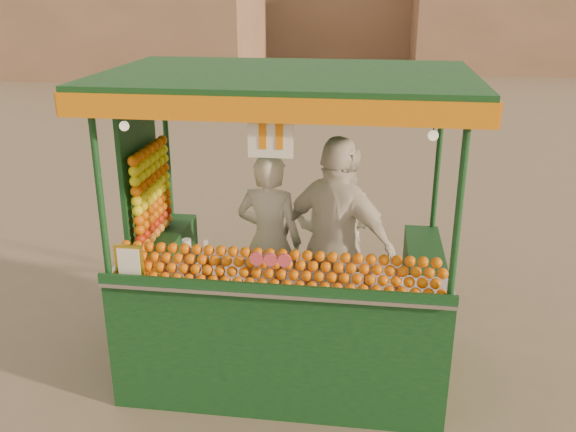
# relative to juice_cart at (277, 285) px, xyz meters

# --- Properties ---
(ground) EXTENTS (90.00, 90.00, 0.00)m
(ground) POSITION_rel_juice_cart_xyz_m (-0.09, 0.29, -0.92)
(ground) COLOR #6E5D4E
(ground) RESTS_ON ground
(building_right) EXTENTS (9.00, 6.00, 5.00)m
(building_right) POSITION_rel_juice_cart_xyz_m (6.91, 24.29, 1.58)
(building_right) COLOR #976F55
(building_right) RESTS_ON ground
(juice_cart) EXTENTS (3.11, 2.01, 2.82)m
(juice_cart) POSITION_rel_juice_cart_xyz_m (0.00, 0.00, 0.00)
(juice_cart) COLOR #0E3419
(juice_cart) RESTS_ON ground
(vendor_left) EXTENTS (0.69, 0.50, 1.74)m
(vendor_left) POSITION_rel_juice_cart_xyz_m (-0.13, 0.37, 0.27)
(vendor_left) COLOR white
(vendor_left) RESTS_ON ground
(vendor_middle) EXTENTS (0.95, 0.80, 1.75)m
(vendor_middle) POSITION_rel_juice_cart_xyz_m (0.49, 0.71, 0.28)
(vendor_middle) COLOR beige
(vendor_middle) RESTS_ON ground
(vendor_right) EXTENTS (1.24, 0.94, 1.96)m
(vendor_right) POSITION_rel_juice_cart_xyz_m (0.53, 0.16, 0.39)
(vendor_right) COLOR silver
(vendor_right) RESTS_ON ground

